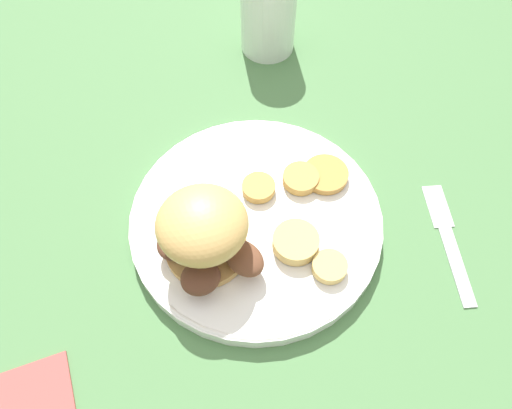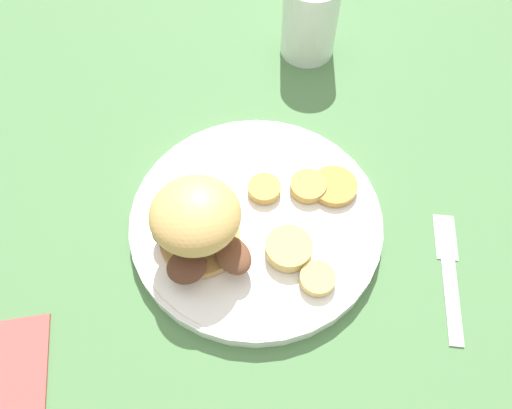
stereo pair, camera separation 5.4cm
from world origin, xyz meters
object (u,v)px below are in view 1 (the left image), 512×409
dinner_plate (256,220)px  drinking_glass (268,15)px  fork (449,240)px  sandwich (203,234)px

dinner_plate → drinking_glass: drinking_glass is taller
fork → dinner_plate: bearing=141.3°
fork → drinking_glass: (0.01, 0.38, 0.05)m
dinner_plate → fork: (0.17, -0.14, -0.01)m
sandwich → drinking_glass: 0.36m
sandwich → drinking_glass: (0.25, 0.25, -0.01)m
sandwich → fork: size_ratio=0.76×
fork → drinking_glass: bearing=88.5°
dinner_plate → fork: 0.22m
fork → drinking_glass: drinking_glass is taller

